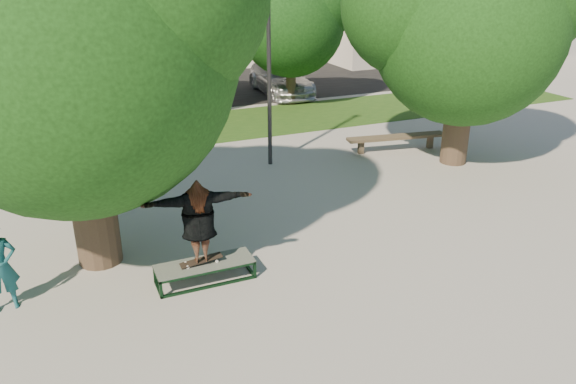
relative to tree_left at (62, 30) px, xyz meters
name	(u,v)px	position (x,y,z in m)	size (l,w,h in m)	color
ground	(314,243)	(4.29, -1.09, -4.42)	(120.00, 120.00, 0.00)	#9D9990
grass_strip	(224,125)	(5.29, 8.41, -4.41)	(30.00, 4.00, 0.02)	#1C4413
asphalt_strip	(160,92)	(4.29, 14.91, -4.42)	(40.00, 8.00, 0.01)	black
tree_left	(62,30)	(0.00, 0.00, 0.00)	(6.96, 5.95, 7.12)	#38281E
tree_right	(465,18)	(10.21, 1.99, -0.33)	(6.24, 5.33, 6.51)	#38281E
bg_tree_mid	(143,5)	(3.22, 10.98, -0.41)	(5.76, 4.92, 6.24)	#38281E
bg_tree_right	(289,16)	(8.73, 10.47, -0.93)	(5.04, 4.31, 5.43)	#38281E
lamppost	(269,54)	(5.29, 3.91, -1.27)	(0.25, 0.15, 6.11)	#2D2D30
grind_box	(205,272)	(1.79, -1.64, -4.23)	(1.80, 0.60, 0.38)	black
skater_rig	(198,221)	(1.73, -1.64, -3.18)	(1.99, 0.77, 1.65)	white
bench	(396,138)	(9.35, 3.49, -4.01)	(3.20, 0.93, 0.49)	brown
car_silver_a	(12,86)	(-1.72, 15.41, -3.77)	(1.53, 3.80, 1.30)	#A2A1A6
car_dark	(39,88)	(-0.69, 14.64, -3.77)	(1.38, 3.96, 1.30)	black
car_grey	(120,87)	(2.29, 12.71, -3.63)	(2.62, 5.68, 1.58)	#5D5E63
car_silver_b	(281,78)	(9.17, 12.41, -3.74)	(1.91, 4.69, 1.36)	silver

